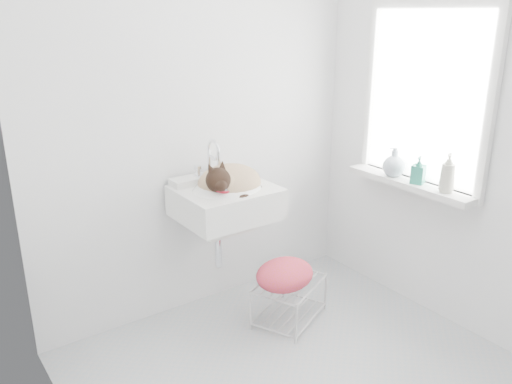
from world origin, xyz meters
TOP-DOWN VIEW (x-y plane):
  - floor at (0.00, 0.00)m, footprint 2.20×2.00m
  - back_wall at (0.00, 1.00)m, footprint 2.20×0.02m
  - right_wall at (1.10, 0.00)m, footprint 0.02×2.00m
  - left_wall at (-1.10, 0.00)m, footprint 0.02×2.00m
  - window_glass at (1.09, 0.20)m, footprint 0.01×0.80m
  - window_frame at (1.07, 0.20)m, footprint 0.04×0.90m
  - windowsill at (1.01, 0.20)m, footprint 0.16×0.88m
  - sink at (0.01, 0.74)m, footprint 0.56×0.49m
  - faucet at (0.01, 0.92)m, footprint 0.20×0.14m
  - cat at (0.02, 0.72)m, footprint 0.46×0.40m
  - wire_rack at (0.29, 0.46)m, footprint 0.53×0.46m
  - towel at (0.22, 0.43)m, footprint 0.42×0.33m
  - bottle_a at (1.00, -0.06)m, footprint 0.10×0.10m
  - bottle_b at (1.00, 0.14)m, footprint 0.10×0.10m
  - bottle_c at (1.00, 0.32)m, footprint 0.19×0.19m

SIDE VIEW (x-z plane):
  - floor at x=0.00m, z-range -0.01..0.01m
  - wire_rack at x=0.29m, z-range 0.02..0.28m
  - towel at x=0.22m, z-range 0.21..0.37m
  - windowsill at x=1.01m, z-range 0.81..0.85m
  - sink at x=0.01m, z-range 0.74..0.96m
  - bottle_a at x=1.00m, z-range 0.75..0.95m
  - bottle_b at x=1.00m, z-range 0.77..0.93m
  - bottle_c at x=1.00m, z-range 0.76..0.94m
  - cat at x=0.02m, z-range 0.76..1.02m
  - faucet at x=0.01m, z-range 0.89..1.09m
  - back_wall at x=0.00m, z-range 0.00..2.50m
  - right_wall at x=1.10m, z-range 0.00..2.50m
  - left_wall at x=-1.10m, z-range 0.00..2.50m
  - window_glass at x=1.09m, z-range 0.85..1.85m
  - window_frame at x=1.07m, z-range 0.80..1.90m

